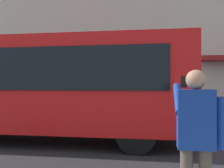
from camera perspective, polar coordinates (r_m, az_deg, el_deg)
ground_plane at (r=7.95m, az=15.39°, el=-12.44°), size 60.00×60.00×0.00m
building_facade_far at (r=15.18m, az=12.66°, el=16.22°), size 28.00×1.55×12.00m
red_bus at (r=8.37m, az=-15.31°, el=-0.23°), size 9.05×2.54×3.08m
pedestrian_photographer at (r=3.18m, az=17.45°, el=-9.94°), size 0.53×0.52×1.70m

